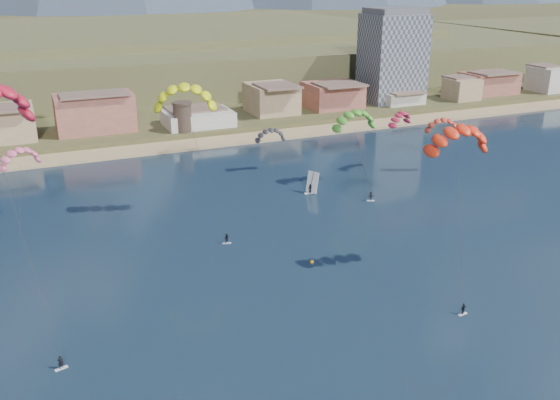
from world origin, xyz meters
name	(u,v)px	position (x,y,z in m)	size (l,w,h in m)	color
ground	(381,357)	(0.00, 0.00, 0.00)	(2400.00, 2400.00, 0.00)	black
beach	(174,146)	(0.00, 106.00, 0.25)	(2200.00, 12.00, 0.90)	tan
land	(53,25)	(0.00, 560.00, 0.00)	(2200.00, 900.00, 4.00)	brown
foothills	(153,55)	(22.39, 232.47, 9.08)	(940.00, 210.00, 18.00)	brown
town	(12,120)	(-40.00, 122.00, 8.00)	(400.00, 24.00, 12.00)	silver
apartment_tower	(393,56)	(85.00, 128.00, 17.82)	(20.00, 16.00, 32.00)	gray
watchtower	(183,117)	(5.00, 114.00, 6.37)	(5.82, 5.82, 8.60)	#47382D
kitesurfer_yellow	(185,93)	(-9.16, 55.04, 24.45)	(13.13, 19.69, 28.96)	silver
kitesurfer_orange	(459,135)	(22.02, 15.87, 22.70)	(12.34, 15.13, 26.54)	silver
kitesurfer_green	(355,117)	(29.80, 59.09, 15.53)	(10.97, 14.01, 19.38)	silver
distant_kite_pink	(19,154)	(-38.89, 64.63, 13.69)	(9.17, 7.45, 16.74)	#262626
distant_kite_dark	(270,133)	(16.28, 75.18, 9.61)	(8.00, 5.84, 12.95)	#262626
distant_kite_orange	(443,123)	(53.30, 58.32, 12.17)	(8.98, 7.25, 15.33)	#262626
distant_kite_red	(400,116)	(44.77, 63.51, 13.45)	(8.44, 7.03, 16.34)	#262626
windsurfer	(311,187)	(18.45, 57.26, 1.53)	(2.79, 3.05, 4.82)	silver
buoy	(312,262)	(3.66, 27.05, 0.12)	(0.70, 0.70, 0.70)	#F4A919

